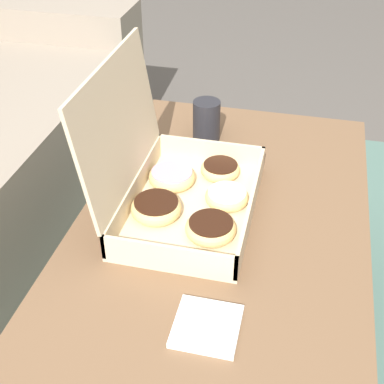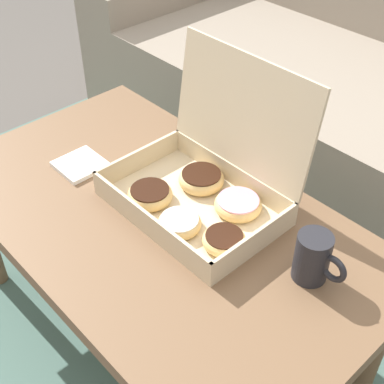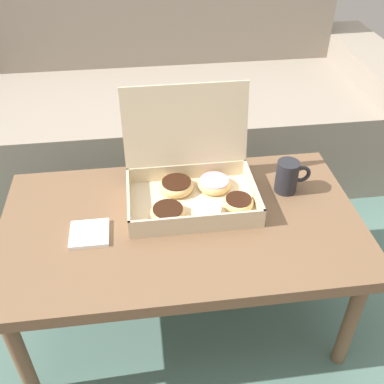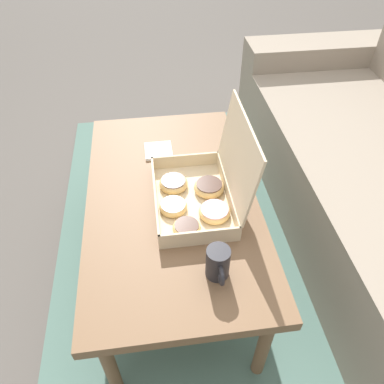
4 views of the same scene
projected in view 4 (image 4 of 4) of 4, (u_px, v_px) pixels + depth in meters
name	position (u px, v px, depth m)	size (l,w,h in m)	color
ground_plane	(217.00, 262.00, 1.71)	(12.00, 12.00, 0.00)	#514C47
area_rug	(281.00, 255.00, 1.73)	(2.46, 2.05, 0.01)	#4C6B60
coffee_table	(172.00, 204.00, 1.41)	(1.09, 0.62, 0.45)	brown
pastry_box	(201.00, 192.00, 1.31)	(0.40, 0.31, 0.33)	beige
coffee_mug	(218.00, 263.00, 1.09)	(0.11, 0.07, 0.11)	#232328
napkin_stack	(158.00, 151.00, 1.56)	(0.11, 0.11, 0.01)	white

